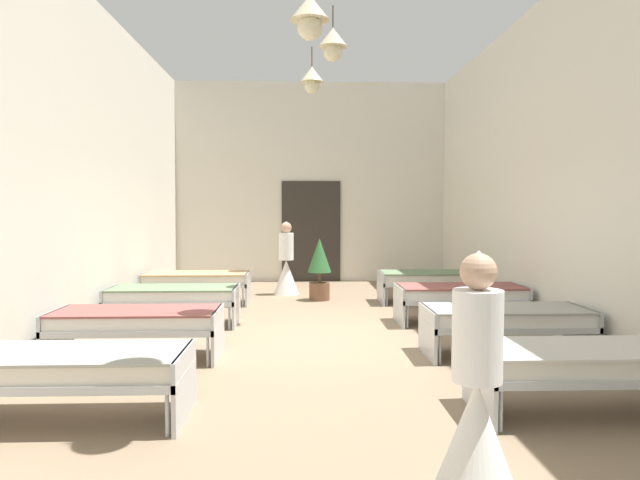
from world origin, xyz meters
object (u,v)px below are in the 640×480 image
(nurse_mid_aisle, at_px, (286,268))
(bed_left_row_1, at_px, (137,321))
(bed_right_row_3, at_px, (431,279))
(nurse_near_aisle, at_px, (476,409))
(bed_right_row_0, at_px, (588,362))
(bed_right_row_1, at_px, (506,319))
(bed_left_row_0, at_px, (69,368))
(bed_right_row_2, at_px, (460,294))
(bed_left_row_3, at_px, (197,280))
(bed_left_row_2, at_px, (173,296))
(potted_plant, at_px, (319,265))

(nurse_mid_aisle, bearing_deg, bed_left_row_1, -167.69)
(bed_right_row_3, height_order, nurse_near_aisle, nurse_near_aisle)
(bed_right_row_0, xyz_separation_m, bed_right_row_1, (0.00, 1.90, 0.00))
(bed_left_row_0, distance_m, bed_right_row_2, 5.75)
(bed_left_row_0, relative_size, nurse_near_aisle, 1.28)
(bed_left_row_3, relative_size, nurse_near_aisle, 1.28)
(bed_right_row_2, xyz_separation_m, nurse_near_aisle, (-1.37, -5.11, 0.09))
(bed_right_row_1, height_order, bed_left_row_2, same)
(nurse_near_aisle, bearing_deg, nurse_mid_aisle, -76.80)
(bed_left_row_3, xyz_separation_m, nurse_near_aisle, (2.94, -7.01, 0.09))
(bed_right_row_1, relative_size, bed_left_row_3, 1.00)
(bed_left_row_2, bearing_deg, nurse_mid_aisle, 61.91)
(bed_left_row_3, bearing_deg, nurse_near_aisle, -67.24)
(bed_right_row_0, height_order, bed_right_row_1, same)
(bed_left_row_0, xyz_separation_m, bed_left_row_3, (0.00, 5.70, 0.00))
(bed_right_row_2, bearing_deg, potted_plant, 132.33)
(bed_right_row_1, bearing_deg, potted_plant, 116.31)
(bed_right_row_0, relative_size, bed_left_row_1, 1.00)
(nurse_mid_aisle, bearing_deg, bed_right_row_0, -127.93)
(bed_left_row_1, distance_m, potted_plant, 4.73)
(bed_left_row_1, bearing_deg, bed_left_row_2, 90.00)
(bed_left_row_2, bearing_deg, potted_plant, 45.01)
(bed_right_row_0, height_order, bed_right_row_3, same)
(bed_right_row_2, bearing_deg, bed_left_row_2, 180.00)
(bed_left_row_0, relative_size, bed_right_row_3, 1.00)
(bed_right_row_0, distance_m, potted_plant, 6.40)
(bed_left_row_0, distance_m, bed_left_row_1, 1.90)
(nurse_near_aisle, distance_m, nurse_mid_aisle, 8.23)
(bed_right_row_0, bearing_deg, potted_plant, 108.74)
(bed_left_row_1, bearing_deg, potted_plant, 61.52)
(bed_right_row_2, distance_m, bed_right_row_3, 1.90)
(bed_right_row_1, distance_m, bed_left_row_3, 5.75)
(bed_left_row_1, height_order, nurse_mid_aisle, nurse_mid_aisle)
(bed_right_row_3, relative_size, nurse_near_aisle, 1.28)
(bed_right_row_1, relative_size, bed_right_row_2, 1.00)
(bed_left_row_1, height_order, bed_right_row_2, same)
(nurse_near_aisle, relative_size, potted_plant, 1.26)
(bed_right_row_0, distance_m, nurse_mid_aisle, 7.33)
(bed_right_row_0, distance_m, bed_right_row_2, 3.80)
(nurse_near_aisle, bearing_deg, bed_right_row_1, -109.24)
(bed_left_row_1, bearing_deg, bed_right_row_2, 23.79)
(bed_left_row_0, bearing_deg, bed_left_row_2, 90.00)
(bed_left_row_2, xyz_separation_m, bed_right_row_3, (4.31, 1.90, 0.00))
(bed_right_row_0, height_order, nurse_mid_aisle, nurse_mid_aisle)
(bed_left_row_1, xyz_separation_m, bed_right_row_1, (4.31, 0.00, 0.00))
(bed_left_row_2, relative_size, nurse_near_aisle, 1.28)
(bed_left_row_2, relative_size, bed_left_row_3, 1.00)
(bed_right_row_0, relative_size, bed_right_row_3, 1.00)
(bed_left_row_1, bearing_deg, bed_right_row_0, -23.79)
(bed_left_row_3, bearing_deg, bed_right_row_3, 0.00)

